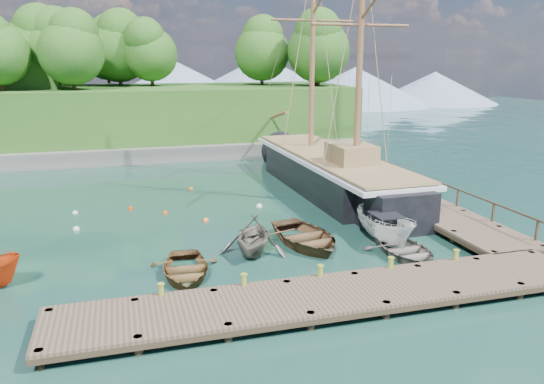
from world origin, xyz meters
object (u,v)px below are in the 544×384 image
(rowboat_2, at_px, (305,245))
(cabin_boat_white, at_px, (385,243))
(schooner, at_px, (331,175))
(rowboat_0, at_px, (185,276))
(rowboat_3, at_px, (405,257))
(rowboat_1, at_px, (253,253))

(rowboat_2, bearing_deg, cabin_boat_white, -19.33)
(rowboat_2, distance_m, schooner, 10.95)
(rowboat_0, relative_size, schooner, 0.15)
(rowboat_2, relative_size, rowboat_3, 1.24)
(rowboat_3, relative_size, schooner, 0.16)
(rowboat_2, xyz_separation_m, rowboat_3, (3.82, -2.75, 0.00))
(cabin_boat_white, bearing_deg, schooner, 82.76)
(cabin_boat_white, bearing_deg, rowboat_2, 168.73)
(cabin_boat_white, distance_m, schooner, 10.51)
(rowboat_0, distance_m, cabin_boat_white, 9.93)
(rowboat_2, relative_size, schooner, 0.19)
(schooner, bearing_deg, rowboat_1, -129.35)
(rowboat_1, bearing_deg, rowboat_3, 1.39)
(rowboat_0, xyz_separation_m, schooner, (11.22, 11.74, 1.06))
(rowboat_3, bearing_deg, schooner, 81.98)
(rowboat_1, distance_m, cabin_boat_white, 6.49)
(rowboat_3, xyz_separation_m, cabin_boat_white, (0.00, 1.96, 0.00))
(rowboat_0, distance_m, schooner, 16.27)
(rowboat_0, relative_size, cabin_boat_white, 0.87)
(rowboat_1, bearing_deg, rowboat_2, 29.22)
(rowboat_0, xyz_separation_m, cabin_boat_white, (9.84, 1.38, 0.00))
(rowboat_1, relative_size, rowboat_3, 0.89)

